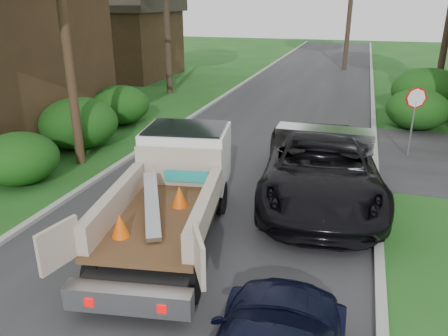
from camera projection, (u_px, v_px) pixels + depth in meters
ground at (170, 271)px, 8.93m from camera, size 120.00×120.00×0.00m
road at (269, 136)px, 17.85m from camera, size 8.00×90.00×0.02m
curb_left at (177, 127)px, 18.96m from camera, size 0.20×90.00×0.12m
curb_right at (374, 144)px, 16.69m from camera, size 0.20×90.00×0.12m
stop_sign at (415, 107)px, 14.88m from camera, size 0.71×0.32×2.48m
utility_pole at (61, 1)px, 13.04m from camera, size 2.42×1.25×10.00m
house_left_far at (119, 33)px, 31.20m from camera, size 7.56×7.56×6.00m
hedge_left_a at (19, 158)px, 13.05m from camera, size 2.34×2.34×1.53m
hedge_left_b at (79, 123)px, 16.19m from camera, size 2.86×2.86×1.87m
hedge_left_c at (120, 105)px, 19.43m from camera, size 2.60×2.60×1.70m
hedge_right_a at (418, 109)px, 18.62m from camera, size 2.60×2.60×1.70m
hedge_right_b at (428, 91)px, 21.01m from camera, size 3.38×3.38×2.21m
flatbed_truck at (177, 180)px, 10.35m from camera, size 3.32×6.11×2.20m
black_pickup at (321, 167)px, 11.91m from camera, size 3.82×6.98×1.85m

